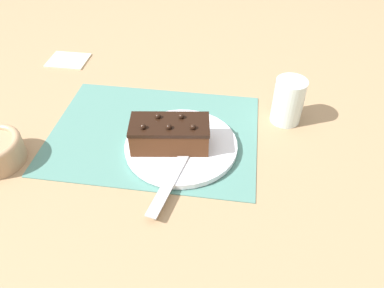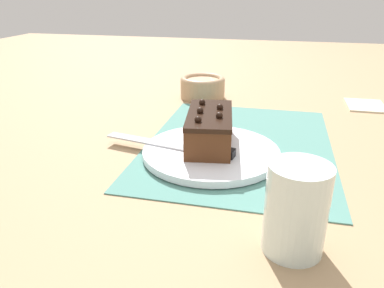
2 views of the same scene
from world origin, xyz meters
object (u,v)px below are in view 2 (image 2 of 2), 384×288
Objects in this scene: cake_plate at (211,152)px; chocolate_cake at (209,128)px; serving_knife at (189,147)px; small_bowl at (203,87)px; drinking_glass at (296,209)px.

cake_plate is 1.40× the size of chocolate_cake.
serving_knife is at bearing 109.56° from cake_plate.
cake_plate is 0.38m from small_bowl.
small_bowl reaches higher than cake_plate.
cake_plate is 0.04m from chocolate_cake.
serving_knife is (-0.03, 0.03, -0.02)m from chocolate_cake.
drinking_glass is (-0.22, -0.14, 0.04)m from cake_plate.
chocolate_cake reaches higher than small_bowl.
serving_knife reaches higher than cake_plate.
serving_knife is (-0.01, 0.04, 0.01)m from cake_plate.
serving_knife is 2.33× the size of drinking_glass.
chocolate_cake is (0.02, 0.01, 0.04)m from cake_plate.
chocolate_cake is 1.45× the size of small_bowl.
cake_plate is at bearing -160.88° from chocolate_cake.
serving_knife is at bearing 39.07° from drinking_glass.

